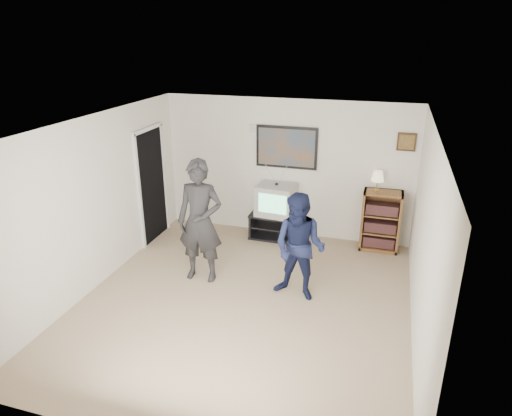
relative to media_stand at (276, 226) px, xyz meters
The scene contains 13 objects.
room_shell 2.14m from the media_stand, 86.86° to the right, with size 4.51×5.00×2.51m.
media_stand is the anchor object (origin of this frame).
crt_television 0.51m from the media_stand, behind, with size 0.66×0.56×0.56m, color #AFB1AB, non-canonical shape.
bookshelf 1.86m from the media_stand, ahead, with size 0.65×0.37×1.06m, color brown, non-canonical shape.
table_lamp 1.98m from the media_stand, ahead, with size 0.22×0.22×0.35m, color beige, non-canonical shape.
person_tall 2.02m from the media_stand, 112.63° to the right, with size 0.69×0.45×1.88m, color #232325.
person_short 2.08m from the media_stand, 66.72° to the right, with size 0.76×0.59×1.56m, color #161C3D.
controller_left 2.01m from the media_stand, 113.38° to the right, with size 0.04×0.12×0.04m, color white.
controller_right 1.99m from the media_stand, 64.38° to the right, with size 0.04×0.12×0.04m, color white.
poster 1.44m from the media_stand, 67.12° to the left, with size 1.10×0.03×0.75m, color black.
air_vent 1.79m from the media_stand, 150.76° to the left, with size 0.28×0.02×0.14m, color white.
small_picture 2.68m from the media_stand, ahead, with size 0.30×0.03×0.30m, color black.
doorway 2.35m from the media_stand, 163.53° to the right, with size 0.03×0.85×2.00m, color black.
Camera 1 is at (1.74, -5.22, 3.58)m, focal length 32.00 mm.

